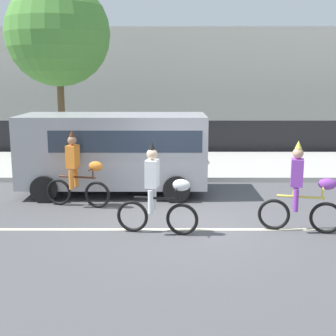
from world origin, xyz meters
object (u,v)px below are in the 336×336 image
(parade_cyclist_zebra, at_px, (156,194))
(parade_cyclist_orange, at_px, (76,174))
(parked_van_grey, at_px, (115,148))
(pedestrian_onlooker, at_px, (159,143))
(parade_cyclist_purple, at_px, (300,192))

(parade_cyclist_zebra, bearing_deg, parade_cyclist_orange, 134.58)
(parade_cyclist_orange, distance_m, parked_van_grey, 1.68)
(parade_cyclist_zebra, bearing_deg, pedestrian_onlooker, 90.21)
(parade_cyclist_orange, relative_size, parade_cyclist_zebra, 1.00)
(parade_cyclist_orange, relative_size, parked_van_grey, 0.38)
(parade_cyclist_purple, height_order, parked_van_grey, parked_van_grey)
(parade_cyclist_purple, distance_m, parked_van_grey, 5.35)
(parade_cyclist_orange, height_order, parked_van_grey, parked_van_grey)
(parked_van_grey, bearing_deg, pedestrian_onlooker, 66.71)
(parked_van_grey, height_order, pedestrian_onlooker, parked_van_grey)
(parked_van_grey, bearing_deg, parade_cyclist_orange, -120.64)
(parade_cyclist_purple, bearing_deg, pedestrian_onlooker, 116.28)
(parade_cyclist_purple, height_order, pedestrian_onlooker, parade_cyclist_purple)
(parade_cyclist_zebra, relative_size, pedestrian_onlooker, 1.19)
(parade_cyclist_orange, bearing_deg, parade_cyclist_zebra, -45.42)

